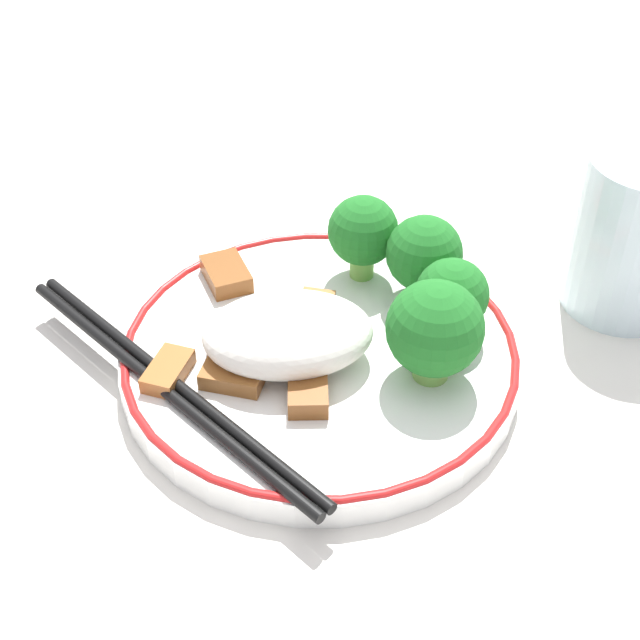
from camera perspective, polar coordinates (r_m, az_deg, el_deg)
The scene contains 15 objects.
ground_plane at distance 0.52m, azimuth -0.00°, elevation -3.11°, with size 3.00×3.00×0.00m, color silver.
plate at distance 0.52m, azimuth -0.00°, elevation -2.27°, with size 0.23×0.23×0.02m.
rice_mound at distance 0.49m, azimuth -2.07°, elevation -0.90°, with size 0.09×0.07×0.04m.
broccoli_back_left at distance 0.48m, azimuth 7.36°, elevation -0.62°, with size 0.05×0.05×0.06m.
broccoli_back_center at distance 0.51m, azimuth 8.43°, elevation 1.51°, with size 0.04×0.04×0.05m.
broccoli_back_right at distance 0.53m, azimuth 6.67°, elevation 4.16°, with size 0.05×0.05×0.05m.
broccoli_mid_left at distance 0.55m, azimuth 2.77°, elevation 5.64°, with size 0.04×0.04×0.06m.
meat_near_front at distance 0.53m, azimuth -0.72°, elevation 0.80°, with size 0.03×0.03×0.01m.
meat_near_left at distance 0.51m, azimuth -5.44°, elevation -1.04°, with size 0.03×0.03×0.01m.
meat_near_right at distance 0.50m, azimuth -9.70°, elevation -3.23°, with size 0.03×0.04×0.01m.
meat_near_back at distance 0.56m, azimuth -6.02°, elevation 2.94°, with size 0.03×0.04×0.01m.
meat_on_rice_edge at distance 0.49m, azimuth -5.59°, elevation -3.58°, with size 0.04×0.03×0.01m.
meat_mid_left at distance 0.48m, azimuth -0.78°, elevation -4.40°, with size 0.02×0.04×0.01m.
chopsticks at distance 0.49m, azimuth -9.78°, elevation -4.07°, with size 0.17×0.20×0.01m.
drinking_glass at distance 0.57m, azimuth 19.52°, elevation 5.15°, with size 0.07×0.07×0.10m.
Camera 1 is at (0.03, 0.38, 0.36)m, focal length 50.00 mm.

